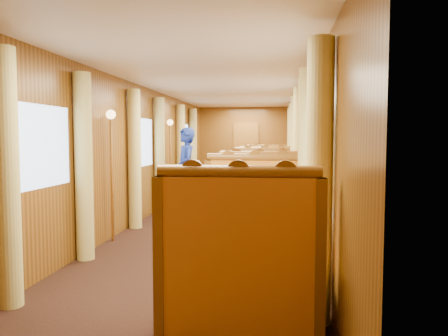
% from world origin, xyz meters
% --- Properties ---
extents(floor, '(3.00, 12.00, 0.01)m').
position_xyz_m(floor, '(0.00, 0.00, 0.00)').
color(floor, black).
rests_on(floor, ground).
extents(ceiling, '(3.00, 12.00, 0.01)m').
position_xyz_m(ceiling, '(0.00, 0.00, 2.50)').
color(ceiling, silver).
rests_on(ceiling, wall_left).
extents(wall_far, '(3.00, 0.01, 2.50)m').
position_xyz_m(wall_far, '(0.00, 6.00, 1.25)').
color(wall_far, brown).
rests_on(wall_far, floor).
extents(wall_near, '(3.00, 0.01, 2.50)m').
position_xyz_m(wall_near, '(0.00, -6.00, 1.25)').
color(wall_near, brown).
rests_on(wall_near, floor).
extents(wall_left, '(0.01, 12.00, 2.50)m').
position_xyz_m(wall_left, '(-1.50, 0.00, 1.25)').
color(wall_left, brown).
rests_on(wall_left, floor).
extents(wall_right, '(0.01, 12.00, 2.50)m').
position_xyz_m(wall_right, '(1.50, 0.00, 1.25)').
color(wall_right, brown).
rests_on(wall_right, floor).
extents(doorway_far, '(0.80, 0.04, 2.00)m').
position_xyz_m(doorway_far, '(0.00, 5.97, 1.00)').
color(doorway_far, brown).
rests_on(doorway_far, floor).
extents(table_near, '(1.05, 0.72, 0.75)m').
position_xyz_m(table_near, '(0.75, -3.50, 0.38)').
color(table_near, white).
rests_on(table_near, floor).
extents(banquette_near_fwd, '(1.30, 0.55, 1.34)m').
position_xyz_m(banquette_near_fwd, '(0.75, -4.51, 0.42)').
color(banquette_near_fwd, '#BE5215').
rests_on(banquette_near_fwd, floor).
extents(banquette_near_aft, '(1.30, 0.55, 1.34)m').
position_xyz_m(banquette_near_aft, '(0.75, -2.49, 0.42)').
color(banquette_near_aft, '#BE5215').
rests_on(banquette_near_aft, floor).
extents(table_mid, '(1.05, 0.72, 0.75)m').
position_xyz_m(table_mid, '(0.75, 0.00, 0.38)').
color(table_mid, white).
rests_on(table_mid, floor).
extents(banquette_mid_fwd, '(1.30, 0.55, 1.34)m').
position_xyz_m(banquette_mid_fwd, '(0.75, -1.01, 0.42)').
color(banquette_mid_fwd, '#BE5215').
rests_on(banquette_mid_fwd, floor).
extents(banquette_mid_aft, '(1.30, 0.55, 1.34)m').
position_xyz_m(banquette_mid_aft, '(0.75, 1.01, 0.42)').
color(banquette_mid_aft, '#BE5215').
rests_on(banquette_mid_aft, floor).
extents(table_far, '(1.05, 0.72, 0.75)m').
position_xyz_m(table_far, '(0.75, 3.50, 0.38)').
color(table_far, white).
rests_on(table_far, floor).
extents(banquette_far_fwd, '(1.30, 0.55, 1.34)m').
position_xyz_m(banquette_far_fwd, '(0.75, 2.49, 0.42)').
color(banquette_far_fwd, '#BE5215').
rests_on(banquette_far_fwd, floor).
extents(banquette_far_aft, '(1.30, 0.55, 1.34)m').
position_xyz_m(banquette_far_aft, '(0.75, 4.51, 0.42)').
color(banquette_far_aft, '#BE5215').
rests_on(banquette_far_aft, floor).
extents(tea_tray, '(0.35, 0.27, 0.01)m').
position_xyz_m(tea_tray, '(0.67, -3.54, 0.76)').
color(tea_tray, silver).
rests_on(tea_tray, table_near).
extents(teapot_left, '(0.18, 0.14, 0.14)m').
position_xyz_m(teapot_left, '(0.59, -3.56, 0.82)').
color(teapot_left, silver).
rests_on(teapot_left, tea_tray).
extents(teapot_right, '(0.16, 0.13, 0.12)m').
position_xyz_m(teapot_right, '(0.76, -3.59, 0.81)').
color(teapot_right, silver).
rests_on(teapot_right, tea_tray).
extents(teapot_back, '(0.17, 0.14, 0.12)m').
position_xyz_m(teapot_back, '(0.62, -3.45, 0.81)').
color(teapot_back, silver).
rests_on(teapot_back, tea_tray).
extents(fruit_plate, '(0.21, 0.21, 0.05)m').
position_xyz_m(fruit_plate, '(1.03, -3.60, 0.77)').
color(fruit_plate, white).
rests_on(fruit_plate, table_near).
extents(cup_inboard, '(0.08, 0.08, 0.26)m').
position_xyz_m(cup_inboard, '(0.36, -3.42, 0.86)').
color(cup_inboard, white).
rests_on(cup_inboard, table_near).
extents(cup_outboard, '(0.08, 0.08, 0.26)m').
position_xyz_m(cup_outboard, '(0.47, -3.30, 0.86)').
color(cup_outboard, white).
rests_on(cup_outboard, table_near).
extents(rose_vase_mid, '(0.06, 0.06, 0.36)m').
position_xyz_m(rose_vase_mid, '(0.72, 0.03, 0.93)').
color(rose_vase_mid, silver).
rests_on(rose_vase_mid, table_mid).
extents(rose_vase_far, '(0.06, 0.06, 0.36)m').
position_xyz_m(rose_vase_far, '(0.77, 3.50, 0.93)').
color(rose_vase_far, silver).
rests_on(rose_vase_far, table_far).
extents(window_left_near, '(0.01, 1.20, 0.90)m').
position_xyz_m(window_left_near, '(-1.49, -3.50, 1.45)').
color(window_left_near, '#93ADD1').
rests_on(window_left_near, wall_left).
extents(curtain_left_near_a, '(0.22, 0.22, 2.35)m').
position_xyz_m(curtain_left_near_a, '(-1.38, -4.28, 1.18)').
color(curtain_left_near_a, tan).
rests_on(curtain_left_near_a, floor).
extents(curtain_left_near_b, '(0.22, 0.22, 2.35)m').
position_xyz_m(curtain_left_near_b, '(-1.38, -2.72, 1.18)').
color(curtain_left_near_b, tan).
rests_on(curtain_left_near_b, floor).
extents(window_right_near, '(0.01, 1.20, 0.90)m').
position_xyz_m(window_right_near, '(1.49, -3.50, 1.45)').
color(window_right_near, '#93ADD1').
rests_on(window_right_near, wall_right).
extents(curtain_right_near_a, '(0.22, 0.22, 2.35)m').
position_xyz_m(curtain_right_near_a, '(1.38, -4.28, 1.18)').
color(curtain_right_near_a, tan).
rests_on(curtain_right_near_a, floor).
extents(curtain_right_near_b, '(0.22, 0.22, 2.35)m').
position_xyz_m(curtain_right_near_b, '(1.38, -2.72, 1.18)').
color(curtain_right_near_b, tan).
rests_on(curtain_right_near_b, floor).
extents(window_left_mid, '(0.01, 1.20, 0.90)m').
position_xyz_m(window_left_mid, '(-1.49, 0.00, 1.45)').
color(window_left_mid, '#93ADD1').
rests_on(window_left_mid, wall_left).
extents(curtain_left_mid_a, '(0.22, 0.22, 2.35)m').
position_xyz_m(curtain_left_mid_a, '(-1.38, -0.78, 1.18)').
color(curtain_left_mid_a, tan).
rests_on(curtain_left_mid_a, floor).
extents(curtain_left_mid_b, '(0.22, 0.22, 2.35)m').
position_xyz_m(curtain_left_mid_b, '(-1.38, 0.78, 1.18)').
color(curtain_left_mid_b, tan).
rests_on(curtain_left_mid_b, floor).
extents(window_right_mid, '(0.01, 1.20, 0.90)m').
position_xyz_m(window_right_mid, '(1.49, 0.00, 1.45)').
color(window_right_mid, '#93ADD1').
rests_on(window_right_mid, wall_right).
extents(curtain_right_mid_a, '(0.22, 0.22, 2.35)m').
position_xyz_m(curtain_right_mid_a, '(1.38, -0.78, 1.18)').
color(curtain_right_mid_a, tan).
rests_on(curtain_right_mid_a, floor).
extents(curtain_right_mid_b, '(0.22, 0.22, 2.35)m').
position_xyz_m(curtain_right_mid_b, '(1.38, 0.78, 1.18)').
color(curtain_right_mid_b, tan).
rests_on(curtain_right_mid_b, floor).
extents(window_left_far, '(0.01, 1.20, 0.90)m').
position_xyz_m(window_left_far, '(-1.49, 3.50, 1.45)').
color(window_left_far, '#93ADD1').
rests_on(window_left_far, wall_left).
extents(curtain_left_far_a, '(0.22, 0.22, 2.35)m').
position_xyz_m(curtain_left_far_a, '(-1.38, 2.72, 1.18)').
color(curtain_left_far_a, tan).
rests_on(curtain_left_far_a, floor).
extents(curtain_left_far_b, '(0.22, 0.22, 2.35)m').
position_xyz_m(curtain_left_far_b, '(-1.38, 4.28, 1.18)').
color(curtain_left_far_b, tan).
rests_on(curtain_left_far_b, floor).
extents(window_right_far, '(0.01, 1.20, 0.90)m').
position_xyz_m(window_right_far, '(1.49, 3.50, 1.45)').
color(window_right_far, '#93ADD1').
rests_on(window_right_far, wall_right).
extents(curtain_right_far_a, '(0.22, 0.22, 2.35)m').
position_xyz_m(curtain_right_far_a, '(1.38, 2.72, 1.18)').
color(curtain_right_far_a, tan).
rests_on(curtain_right_far_a, floor).
extents(curtain_right_far_b, '(0.22, 0.22, 2.35)m').
position_xyz_m(curtain_right_far_b, '(1.38, 4.28, 1.18)').
color(curtain_right_far_b, tan).
rests_on(curtain_right_far_b, floor).
extents(sconce_left_fore, '(0.14, 0.14, 1.95)m').
position_xyz_m(sconce_left_fore, '(-1.40, -1.75, 1.38)').
color(sconce_left_fore, '#BF8C3F').
rests_on(sconce_left_fore, floor).
extents(sconce_right_fore, '(0.14, 0.14, 1.95)m').
position_xyz_m(sconce_right_fore, '(1.40, -1.75, 1.38)').
color(sconce_right_fore, '#BF8C3F').
rests_on(sconce_right_fore, floor).
extents(sconce_left_aft, '(0.14, 0.14, 1.95)m').
position_xyz_m(sconce_left_aft, '(-1.40, 1.75, 1.38)').
color(sconce_left_aft, '#BF8C3F').
rests_on(sconce_left_aft, floor).
extents(sconce_right_aft, '(0.14, 0.14, 1.95)m').
position_xyz_m(sconce_right_aft, '(1.40, 1.75, 1.38)').
color(sconce_right_aft, '#BF8C3F').
rests_on(sconce_right_aft, floor).
extents(steward, '(0.63, 0.74, 1.74)m').
position_xyz_m(steward, '(-0.79, 0.59, 0.87)').
color(steward, navy).
rests_on(steward, floor).
extents(passenger, '(0.40, 0.44, 0.76)m').
position_xyz_m(passenger, '(0.75, 0.78, 0.74)').
color(passenger, beige).
rests_on(passenger, banquette_mid_aft).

